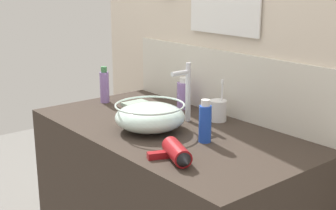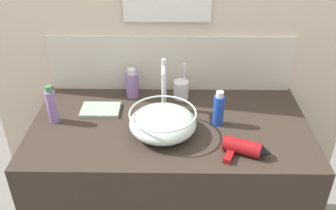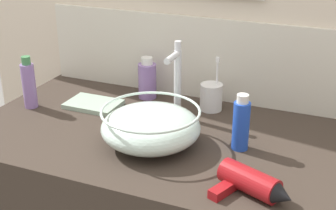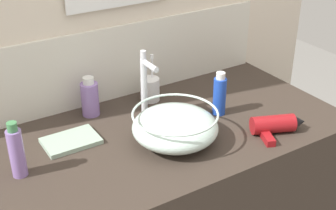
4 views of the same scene
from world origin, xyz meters
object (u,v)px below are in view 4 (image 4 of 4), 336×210
faucet (145,81)px  shampoo_bottle (219,94)px  spray_bottle (17,152)px  glass_bowl_sink (175,126)px  hair_drier (277,125)px  hand_towel (71,141)px  lotion_bottle (90,98)px  toothbrush_cup (150,89)px

faucet → shampoo_bottle: faucet is taller
shampoo_bottle → spray_bottle: bearing=179.4°
shampoo_bottle → glass_bowl_sink: bearing=-161.3°
hair_drier → hand_towel: hair_drier is taller
lotion_bottle → spray_bottle: (-0.34, -0.24, 0.02)m
hair_drier → hand_towel: (-0.64, 0.32, -0.02)m
faucet → toothbrush_cup: 0.17m
spray_bottle → toothbrush_cup: bearing=20.7°
shampoo_bottle → hand_towel: (-0.55, 0.10, -0.07)m
shampoo_bottle → hand_towel: 0.57m
hair_drier → spray_bottle: spray_bottle is taller
glass_bowl_sink → toothbrush_cup: bearing=75.1°
hand_towel → faucet: bearing=4.0°
faucet → spray_bottle: bearing=-167.8°
shampoo_bottle → hand_towel: bearing=170.2°
hand_towel → spray_bottle: bearing=-156.2°
spray_bottle → hair_drier: bearing=-15.3°
glass_bowl_sink → hair_drier: bearing=-22.4°
faucet → hair_drier: faucet is taller
lotion_bottle → shampoo_bottle: bearing=-30.7°
glass_bowl_sink → spray_bottle: spray_bottle is taller
shampoo_bottle → hand_towel: size_ratio=0.92×
toothbrush_cup → hair_drier: bearing=-60.9°
toothbrush_cup → lotion_bottle: bearing=176.6°
hair_drier → hand_towel: size_ratio=1.12×
glass_bowl_sink → faucet: (0.00, 0.20, 0.09)m
glass_bowl_sink → toothbrush_cup: (0.08, 0.32, -0.01)m
lotion_bottle → hand_towel: size_ratio=0.83×
faucet → spray_bottle: faucet is taller
lotion_bottle → faucet: bearing=-37.8°
hair_drier → toothbrush_cup: 0.52m
glass_bowl_sink → hand_towel: (-0.31, 0.18, -0.05)m
spray_bottle → glass_bowl_sink: bearing=-10.3°
toothbrush_cup → shampoo_bottle: toothbrush_cup is taller
hair_drier → hand_towel: bearing=153.7°
hair_drier → shampoo_bottle: (-0.09, 0.22, 0.05)m
glass_bowl_sink → faucet: bearing=90.0°
hair_drier → toothbrush_cup: toothbrush_cup is taller
spray_bottle → faucet: bearing=12.2°
shampoo_bottle → spray_bottle: size_ratio=0.92×
faucet → lotion_bottle: size_ratio=1.71×
glass_bowl_sink → toothbrush_cup: 0.33m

